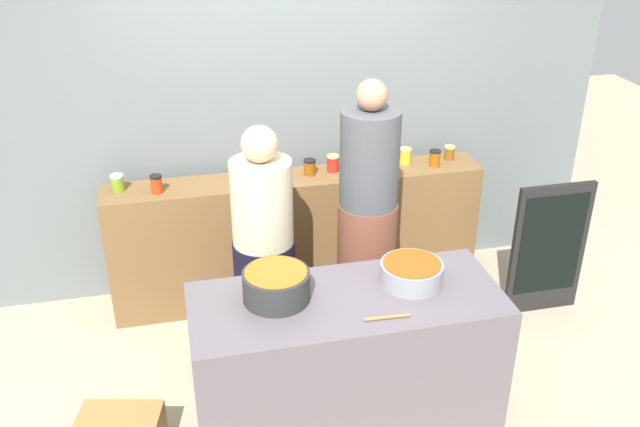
{
  "coord_description": "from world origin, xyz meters",
  "views": [
    {
      "loc": [
        -0.84,
        -3.29,
        2.96
      ],
      "look_at": [
        0.0,
        0.35,
        1.05
      ],
      "focal_mm": 38.82,
      "sensor_mm": 36.0,
      "label": 1
    }
  ],
  "objects_px": {
    "preserve_jar_6": "(377,164)",
    "cook_in_cap": "(367,229)",
    "preserve_jar_8": "(435,158)",
    "preserve_jar_0": "(117,183)",
    "preserve_jar_9": "(449,153)",
    "cook_with_tongs": "(264,261)",
    "wooden_spoon": "(387,317)",
    "preserve_jar_3": "(310,167)",
    "preserve_jar_5": "(351,160)",
    "cooking_pot_center": "(411,273)",
    "preserve_jar_4": "(333,163)",
    "cooking_pot_left": "(276,286)",
    "preserve_jar_7": "(405,156)",
    "chalkboard_sign": "(549,249)",
    "preserve_jar_1": "(156,184)",
    "preserve_jar_2": "(271,175)"
  },
  "relations": [
    {
      "from": "preserve_jar_6",
      "to": "cook_in_cap",
      "type": "xyz_separation_m",
      "value": [
        -0.24,
        -0.57,
        -0.2
      ]
    },
    {
      "from": "preserve_jar_8",
      "to": "preserve_jar_0",
      "type": "bearing_deg",
      "value": 178.12
    },
    {
      "from": "preserve_jar_9",
      "to": "cook_with_tongs",
      "type": "xyz_separation_m",
      "value": [
        -1.52,
        -0.76,
        -0.3
      ]
    },
    {
      "from": "preserve_jar_8",
      "to": "wooden_spoon",
      "type": "distance_m",
      "value": 1.82
    },
    {
      "from": "preserve_jar_0",
      "to": "preserve_jar_9",
      "type": "xyz_separation_m",
      "value": [
        2.39,
        0.02,
        -0.01
      ]
    },
    {
      "from": "wooden_spoon",
      "to": "preserve_jar_9",
      "type": "bearing_deg",
      "value": 58.77
    },
    {
      "from": "preserve_jar_3",
      "to": "preserve_jar_8",
      "type": "xyz_separation_m",
      "value": [
        0.92,
        -0.05,
        0.0
      ]
    },
    {
      "from": "preserve_jar_3",
      "to": "cook_with_tongs",
      "type": "height_order",
      "value": "cook_with_tongs"
    },
    {
      "from": "preserve_jar_5",
      "to": "preserve_jar_9",
      "type": "height_order",
      "value": "preserve_jar_5"
    },
    {
      "from": "cooking_pot_center",
      "to": "preserve_jar_4",
      "type": "bearing_deg",
      "value": 94.63
    },
    {
      "from": "preserve_jar_6",
      "to": "cooking_pot_left",
      "type": "relative_size",
      "value": 0.31
    },
    {
      "from": "preserve_jar_0",
      "to": "cooking_pot_center",
      "type": "xyz_separation_m",
      "value": [
        1.6,
        -1.37,
        -0.1
      ]
    },
    {
      "from": "preserve_jar_7",
      "to": "chalkboard_sign",
      "type": "height_order",
      "value": "preserve_jar_7"
    },
    {
      "from": "preserve_jar_7",
      "to": "preserve_jar_8",
      "type": "relative_size",
      "value": 0.97
    },
    {
      "from": "cook_with_tongs",
      "to": "preserve_jar_3",
      "type": "bearing_deg",
      "value": 57.96
    },
    {
      "from": "preserve_jar_0",
      "to": "cook_with_tongs",
      "type": "xyz_separation_m",
      "value": [
        0.87,
        -0.74,
        -0.3
      ]
    },
    {
      "from": "cooking_pot_center",
      "to": "wooden_spoon",
      "type": "xyz_separation_m",
      "value": [
        -0.24,
        -0.3,
        -0.05
      ]
    },
    {
      "from": "preserve_jar_9",
      "to": "cook_with_tongs",
      "type": "height_order",
      "value": "cook_with_tongs"
    },
    {
      "from": "preserve_jar_0",
      "to": "preserve_jar_3",
      "type": "bearing_deg",
      "value": -1.02
    },
    {
      "from": "preserve_jar_9",
      "to": "preserve_jar_7",
      "type": "bearing_deg",
      "value": 179.87
    },
    {
      "from": "preserve_jar_9",
      "to": "cooking_pot_center",
      "type": "bearing_deg",
      "value": -119.57
    },
    {
      "from": "preserve_jar_5",
      "to": "preserve_jar_9",
      "type": "xyz_separation_m",
      "value": [
        0.77,
        0.02,
        -0.02
      ]
    },
    {
      "from": "wooden_spoon",
      "to": "cook_with_tongs",
      "type": "relative_size",
      "value": 0.15
    },
    {
      "from": "preserve_jar_6",
      "to": "preserve_jar_7",
      "type": "relative_size",
      "value": 0.95
    },
    {
      "from": "preserve_jar_5",
      "to": "cook_with_tongs",
      "type": "height_order",
      "value": "cook_with_tongs"
    },
    {
      "from": "preserve_jar_9",
      "to": "cooking_pot_center",
      "type": "relative_size",
      "value": 0.3
    },
    {
      "from": "preserve_jar_3",
      "to": "preserve_jar_9",
      "type": "distance_m",
      "value": 1.07
    },
    {
      "from": "preserve_jar_1",
      "to": "preserve_jar_6",
      "type": "xyz_separation_m",
      "value": [
        1.54,
        0.02,
        -0.01
      ]
    },
    {
      "from": "preserve_jar_6",
      "to": "wooden_spoon",
      "type": "xyz_separation_m",
      "value": [
        -0.43,
        -1.59,
        -0.15
      ]
    },
    {
      "from": "preserve_jar_1",
      "to": "preserve_jar_8",
      "type": "relative_size",
      "value": 1.04
    },
    {
      "from": "preserve_jar_8",
      "to": "preserve_jar_5",
      "type": "bearing_deg",
      "value": 172.76
    },
    {
      "from": "cooking_pot_left",
      "to": "cook_in_cap",
      "type": "bearing_deg",
      "value": 44.9
    },
    {
      "from": "preserve_jar_3",
      "to": "cook_with_tongs",
      "type": "relative_size",
      "value": 0.07
    },
    {
      "from": "cooking_pot_center",
      "to": "preserve_jar_6",
      "type": "bearing_deg",
      "value": 81.42
    },
    {
      "from": "preserve_jar_3",
      "to": "preserve_jar_5",
      "type": "bearing_deg",
      "value": 5.19
    },
    {
      "from": "preserve_jar_4",
      "to": "cook_with_tongs",
      "type": "distance_m",
      "value": 1.01
    },
    {
      "from": "chalkboard_sign",
      "to": "cook_in_cap",
      "type": "bearing_deg",
      "value": 179.82
    },
    {
      "from": "preserve_jar_9",
      "to": "cook_in_cap",
      "type": "bearing_deg",
      "value": -141.09
    },
    {
      "from": "preserve_jar_5",
      "to": "wooden_spoon",
      "type": "height_order",
      "value": "preserve_jar_5"
    },
    {
      "from": "preserve_jar_5",
      "to": "cook_with_tongs",
      "type": "bearing_deg",
      "value": -135.47
    },
    {
      "from": "cook_with_tongs",
      "to": "preserve_jar_0",
      "type": "bearing_deg",
      "value": 139.82
    },
    {
      "from": "preserve_jar_2",
      "to": "preserve_jar_3",
      "type": "relative_size",
      "value": 0.89
    },
    {
      "from": "cooking_pot_left",
      "to": "wooden_spoon",
      "type": "height_order",
      "value": "cooking_pot_left"
    },
    {
      "from": "preserve_jar_0",
      "to": "preserve_jar_8",
      "type": "relative_size",
      "value": 0.96
    },
    {
      "from": "preserve_jar_7",
      "to": "chalkboard_sign",
      "type": "distance_m",
      "value": 1.21
    },
    {
      "from": "preserve_jar_4",
      "to": "preserve_jar_8",
      "type": "xyz_separation_m",
      "value": [
        0.75,
        -0.07,
        0.0
      ]
    },
    {
      "from": "preserve_jar_4",
      "to": "preserve_jar_6",
      "type": "distance_m",
      "value": 0.32
    },
    {
      "from": "preserve_jar_5",
      "to": "preserve_jar_3",
      "type": "bearing_deg",
      "value": -174.81
    },
    {
      "from": "preserve_jar_1",
      "to": "preserve_jar_4",
      "type": "relative_size",
      "value": 1.06
    },
    {
      "from": "wooden_spoon",
      "to": "cook_with_tongs",
      "type": "xyz_separation_m",
      "value": [
        -0.5,
        0.93,
        -0.14
      ]
    }
  ]
}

